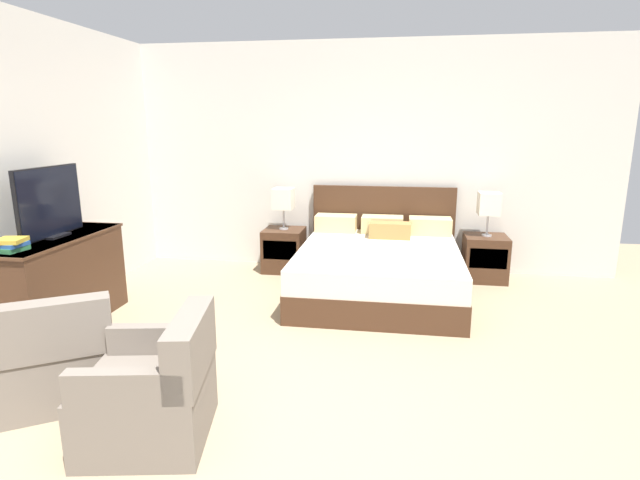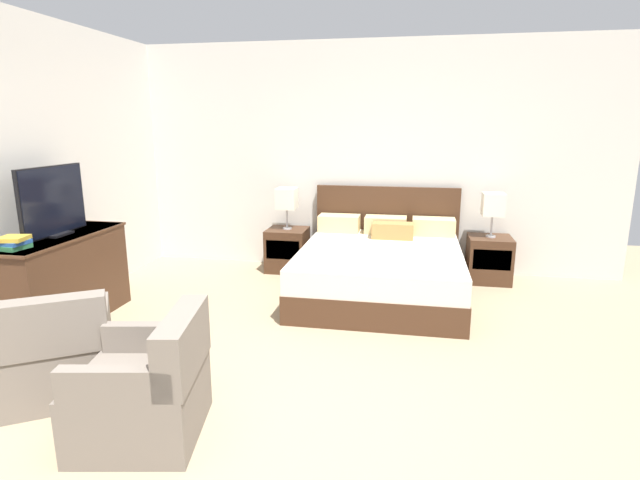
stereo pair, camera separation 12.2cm
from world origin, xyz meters
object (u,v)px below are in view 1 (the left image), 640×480
Objects in this scene: nightstand_right at (485,258)px; book_red_cover at (10,249)px; bed at (379,267)px; dresser at (58,281)px; table_lamp_right at (489,204)px; nightstand_left at (284,250)px; book_small_top at (11,240)px; book_blue_cover at (11,244)px; tv at (50,203)px; armchair_companion at (155,393)px; table_lamp_left at (283,199)px; armchair_by_window at (60,358)px.

book_red_cover is at bearing -147.59° from nightstand_right.
bed is 3.14m from dresser.
nightstand_right is at bearing 29.40° from bed.
table_lamp_right is at bearing 32.43° from book_red_cover.
book_small_top is (-1.58, -2.56, 0.65)m from nightstand_left.
book_blue_cover is at bearing -147.46° from nightstand_right.
tv reaches higher than book_blue_cover.
table_lamp_right is (2.43, 0.00, 0.64)m from nightstand_left.
dresser reaches higher than nightstand_left.
dresser reaches higher than nightstand_right.
book_blue_cover reaches higher than book_red_cover.
nightstand_left is (-1.22, 0.68, -0.03)m from bed.
bed is at bearing -29.36° from nightstand_left.
tv is at bearing 138.85° from armchair_companion.
book_blue_cover is 0.03m from book_small_top.
table_lamp_left is at bearing 52.26° from dresser.
dresser is (-4.03, -2.07, -0.48)m from table_lamp_right.
nightstand_left and nightstand_right have the same top height.
armchair_by_window is at bearing -128.83° from bed.
dresser is 7.33× the size of book_blue_cover.
armchair_companion is (1.64, -1.43, -0.85)m from tv.
nightstand_right is 0.67× the size of tv.
nightstand_right is at bearing -90.00° from table_lamp_right.
table_lamp_left reaches higher than armchair_companion.
table_lamp_right is 4.27m from armchair_companion.
dresser is (-4.03, -2.06, 0.16)m from nightstand_right.
nightstand_left is 1.04× the size of table_lamp_left.
book_small_top is 1.98m from armchair_companion.
nightstand_left is 0.66× the size of armchair_companion.
tv is at bearing -153.01° from nightstand_right.
book_red_cover is (-4.03, -2.56, -0.05)m from table_lamp_right.
table_lamp_left is 3.01m from book_small_top.
tv is at bearing 79.96° from dresser.
table_lamp_right is at bearing 0.03° from nightstand_left.
book_red_cover is (-1.60, -2.56, -0.05)m from table_lamp_left.
table_lamp_right is 2.72× the size of book_blue_cover.
book_blue_cover reaches higher than nightstand_right.
table_lamp_left is 3.01m from book_blue_cover.
bed is 3.24m from tv.
armchair_by_window is 0.89m from armchair_companion.
table_lamp_right is 4.76m from book_small_top.
table_lamp_left is at bearing 90.73° from armchair_companion.
book_small_top reaches higher than dresser.
nightstand_right is 4.53m from dresser.
book_red_cover is (0.00, -0.49, 0.42)m from dresser.
book_small_top reaches higher than nightstand_left.
table_lamp_right is 4.77m from book_red_cover.
nightstand_left is 0.67× the size of tv.
book_red_cover is (-4.03, -2.56, 0.59)m from nightstand_right.
armchair_by_window is (-0.79, -3.18, 0.02)m from nightstand_left.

